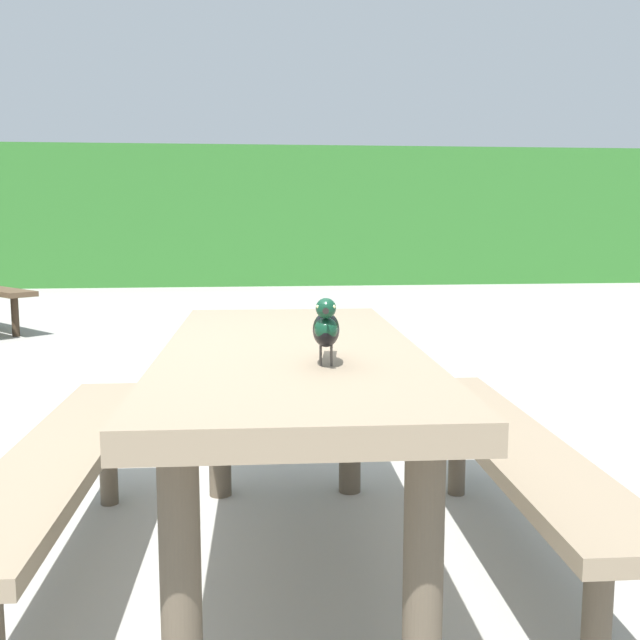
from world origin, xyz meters
The scene contains 4 objects.
ground_plane centered at (0.00, 0.00, 0.00)m, with size 60.00×60.00×0.00m, color #A3A099.
hedge_wall centered at (0.00, 10.92, 1.15)m, with size 28.00×2.05×2.30m, color #2D6B28.
picnic_table_foreground centered at (0.34, -0.15, 0.56)m, with size 1.73×1.82×0.74m.
bird_grackle centered at (0.41, -0.49, 0.84)m, with size 0.09×0.29×0.18m.
Camera 1 is at (0.19, -2.38, 1.12)m, focal length 41.65 mm.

